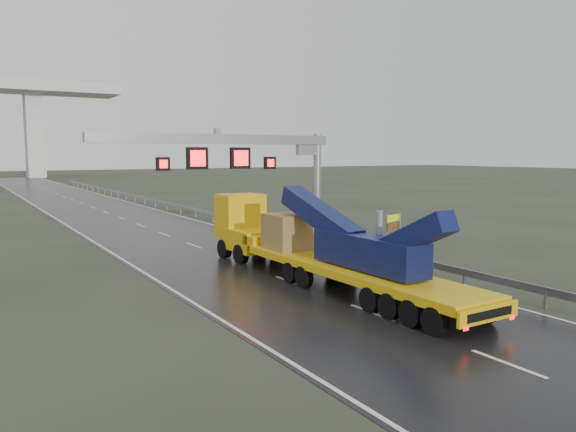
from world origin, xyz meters
TOP-DOWN VIEW (x-y plane):
  - ground at (0.00, 0.00)m, footprint 400.00×400.00m
  - road at (0.00, 40.00)m, footprint 11.00×200.00m
  - guardrail at (6.10, 30.00)m, footprint 0.20×140.00m
  - sign_gantry at (2.10, 17.99)m, footprint 14.90×1.20m
  - heavy_haul_truck at (1.17, 10.69)m, footprint 3.00×18.70m
  - exit_sign_pair at (8.91, 12.90)m, footprint 1.36×0.54m
  - striped_barrier at (6.00, 17.33)m, footprint 0.64×0.46m

SIDE VIEW (x-z plane):
  - ground at x=0.00m, z-range 0.00..0.00m
  - road at x=0.00m, z-range 0.00..0.02m
  - striped_barrier at x=6.00m, z-range 0.00..0.98m
  - guardrail at x=6.10m, z-range 0.00..1.40m
  - heavy_haul_truck at x=1.17m, z-range -0.49..3.89m
  - exit_sign_pair at x=8.91m, z-range 0.49..2.93m
  - sign_gantry at x=2.10m, z-range 1.90..9.33m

